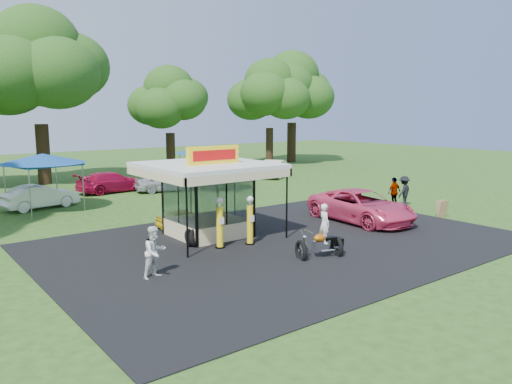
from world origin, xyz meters
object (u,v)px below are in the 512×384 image
at_px(spectator_east_a, 404,191).
at_px(bg_car_e, 276,168).
at_px(motorcycle, 323,236).
at_px(tent_east, 208,150).
at_px(spectator_west, 155,252).
at_px(pink_sedan, 361,206).
at_px(bg_car_a, 40,197).
at_px(gas_pump_right, 250,222).
at_px(bg_car_b, 112,182).
at_px(bg_car_d, 221,172).
at_px(kiosk_car, 185,218).
at_px(a_frame_sign, 442,209).
at_px(tent_west, 43,159).
at_px(bg_car_c, 165,181).
at_px(spectator_east_b, 394,192).
at_px(gas_pump_left, 220,224).
at_px(gas_station_kiosk, 208,198).

relative_size(spectator_east_a, bg_car_e, 0.39).
distance_m(motorcycle, tent_east, 18.04).
bearing_deg(spectator_west, tent_east, 38.66).
distance_m(pink_sedan, bg_car_a, 18.63).
bearing_deg(gas_pump_right, bg_car_b, 87.38).
bearing_deg(bg_car_d, kiosk_car, 155.35).
relative_size(pink_sedan, tent_east, 1.26).
distance_m(a_frame_sign, spectator_east_a, 3.41).
bearing_deg(motorcycle, tent_west, 126.35).
height_order(gas_pump_right, bg_car_e, gas_pump_right).
xyz_separation_m(gas_pump_right, bg_car_c, (3.94, 15.44, -0.30)).
distance_m(spectator_west, bg_car_e, 27.48).
distance_m(spectator_east_b, tent_west, 20.65).
bearing_deg(spectator_east_b, spectator_west, 12.51).
bearing_deg(a_frame_sign, bg_car_d, 112.01).
bearing_deg(gas_pump_left, pink_sedan, -1.22).
bearing_deg(motorcycle, gas_pump_right, 125.47).
relative_size(bg_car_b, bg_car_c, 1.18).
xyz_separation_m(gas_pump_right, spectator_west, (-5.17, -1.46, -0.12)).
distance_m(gas_pump_right, spectator_west, 5.38).
relative_size(gas_station_kiosk, tent_west, 1.14).
bearing_deg(tent_west, gas_pump_left, -74.71).
relative_size(pink_sedan, bg_car_c, 1.40).
xyz_separation_m(motorcycle, pink_sedan, (6.19, 3.35, -0.04)).
xyz_separation_m(pink_sedan, spectator_east_b, (4.82, 1.59, 0.07)).
height_order(a_frame_sign, spectator_east_a, spectator_east_a).
height_order(motorcycle, spectator_east_a, motorcycle).
distance_m(gas_station_kiosk, gas_pump_left, 2.36).
relative_size(a_frame_sign, spectator_east_a, 0.50).
height_order(a_frame_sign, spectator_west, spectator_west).
height_order(gas_pump_right, tent_west, tent_west).
height_order(gas_pump_right, kiosk_car, gas_pump_right).
height_order(gas_pump_left, tent_west, tent_west).
height_order(bg_car_a, bg_car_b, bg_car_b).
distance_m(gas_station_kiosk, bg_car_d, 18.68).
bearing_deg(bg_car_d, gas_station_kiosk, 159.69).
distance_m(a_frame_sign, kiosk_car, 13.86).
bearing_deg(bg_car_d, pink_sedan, -174.34).
bearing_deg(spectator_east_a, motorcycle, 9.18).
xyz_separation_m(bg_car_a, bg_car_b, (5.71, 3.31, 0.02)).
height_order(spectator_west, spectator_east_b, spectator_west).
xyz_separation_m(motorcycle, spectator_west, (-6.30, 1.78, 0.04)).
xyz_separation_m(spectator_east_a, bg_car_b, (-11.94, 16.04, -0.20)).
height_order(gas_pump_left, spectator_west, gas_pump_left).
relative_size(kiosk_car, spectator_east_b, 1.57).
xyz_separation_m(spectator_east_a, spectator_east_b, (-0.60, 0.26, -0.03)).
bearing_deg(spectator_east_b, kiosk_car, -10.76).
bearing_deg(pink_sedan, motorcycle, -148.14).
bearing_deg(gas_pump_right, bg_car_d, 59.90).
bearing_deg(gas_station_kiosk, spectator_west, -139.82).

